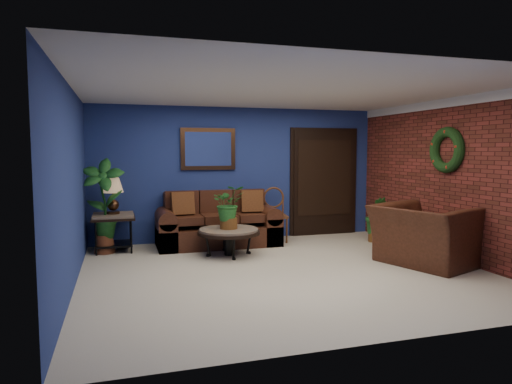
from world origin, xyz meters
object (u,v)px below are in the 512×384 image
object	(u,v)px
end_table	(114,223)
side_chair	(275,211)
sofa	(217,227)
coffee_table	(229,232)
table_lamp	(113,191)
armchair	(426,235)

from	to	relation	value
end_table	side_chair	world-z (taller)	side_chair
sofa	coffee_table	size ratio (longest dim) A/B	2.13
table_lamp	armchair	distance (m)	5.03
sofa	table_lamp	size ratio (longest dim) A/B	3.67
end_table	armchair	distance (m)	5.00
sofa	table_lamp	xyz separation A→B (m)	(-1.78, -0.03, 0.70)
coffee_table	armchair	xyz separation A→B (m)	(2.67, -1.43, 0.06)
end_table	armchair	world-z (taller)	armchair
coffee_table	table_lamp	distance (m)	2.08
side_chair	armchair	world-z (taller)	side_chair
side_chair	end_table	bearing A→B (deg)	-169.27
sofa	side_chair	distance (m)	1.14
table_lamp	sofa	bearing A→B (deg)	1.00
table_lamp	side_chair	size ratio (longest dim) A/B	0.58
sofa	coffee_table	xyz separation A→B (m)	(0.00, -0.89, 0.06)
side_chair	armchair	distance (m)	2.83
coffee_table	end_table	world-z (taller)	end_table
end_table	armchair	bearing A→B (deg)	-27.13
armchair	side_chair	bearing A→B (deg)	13.97
sofa	table_lamp	distance (m)	1.91
sofa	armchair	distance (m)	3.53
sofa	end_table	world-z (taller)	sofa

